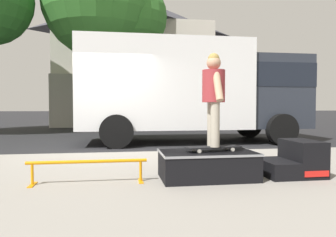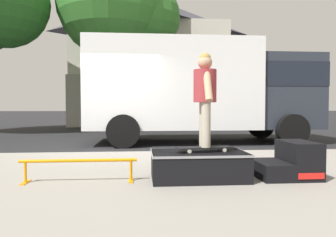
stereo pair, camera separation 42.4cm
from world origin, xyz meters
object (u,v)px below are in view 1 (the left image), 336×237
grind_rail (88,166)px  box_truck (194,87)px  kicker_ramp (294,161)px  street_tree_main (106,5)px  skate_box (207,164)px  skateboard (213,147)px  skater_kid (214,92)px

grind_rail → box_truck: bearing=63.7°
kicker_ramp → street_tree_main: size_ratio=0.10×
skate_box → kicker_ramp: bearing=-0.0°
skateboard → box_truck: (1.02, 5.44, 1.15)m
skate_box → box_truck: size_ratio=0.19×
skateboard → box_truck: size_ratio=0.12×
kicker_ramp → street_tree_main: 11.98m
skateboard → skater_kid: (0.00, 0.00, 0.76)m
skater_kid → grind_rail: bearing=-179.4°
box_truck → street_tree_main: (-2.84, 4.90, 3.91)m
skate_box → grind_rail: skate_box is taller
skate_box → skateboard: skateboard is taller
kicker_ramp → grind_rail: size_ratio=0.53×
skate_box → box_truck: bearing=78.6°
skateboard → box_truck: 5.65m
street_tree_main → skate_box: bearing=-80.4°
skater_kid → box_truck: (1.02, 5.44, 0.39)m
grind_rail → street_tree_main: 11.61m
box_truck → skate_box: bearing=-101.4°
box_truck → kicker_ramp: bearing=-88.0°
kicker_ramp → grind_rail: bearing=-179.4°
skater_kid → skate_box: bearing=170.5°
skate_box → street_tree_main: bearing=99.6°
box_truck → street_tree_main: 6.88m
grind_rail → skateboard: bearing=0.6°
skateboard → box_truck: box_truck is taller
skateboard → skater_kid: size_ratio=0.63×
box_truck → street_tree_main: bearing=120.1°
grind_rail → box_truck: (2.69, 5.46, 1.35)m
kicker_ramp → box_truck: (-0.19, 5.43, 1.37)m
kicker_ramp → skater_kid: bearing=-179.4°
grind_rail → street_tree_main: (-0.14, 10.35, 5.26)m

